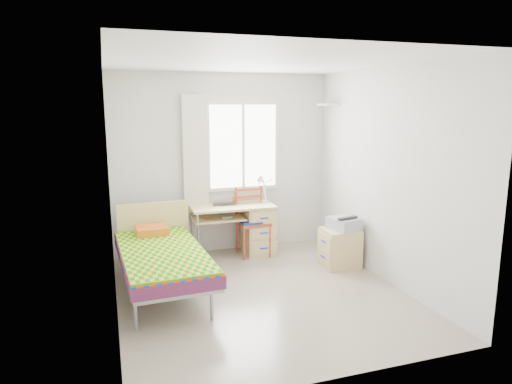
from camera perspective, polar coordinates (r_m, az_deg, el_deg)
floor at (r=5.41m, az=0.71°, el=-12.62°), size 3.50×3.50×0.00m
ceiling at (r=4.97m, az=0.79°, el=16.01°), size 3.50×3.50×0.00m
wall_back at (r=6.69m, az=-4.15°, el=3.54°), size 3.20×0.00×3.20m
wall_left at (r=4.76m, az=-17.78°, el=-0.01°), size 0.00×3.50×3.50m
wall_right at (r=5.74m, az=16.03°, el=1.90°), size 0.00×3.50×3.50m
window at (r=6.72m, az=-1.63°, el=5.74°), size 1.10×0.04×1.30m
curtain at (r=6.51m, az=-7.61°, el=4.60°), size 0.35×0.05×1.70m
floating_shelf at (r=6.83m, az=8.94°, el=10.74°), size 0.20×0.32×0.03m
bed at (r=5.51m, az=-11.71°, el=-7.70°), size 1.02×2.04×0.86m
desk at (r=6.67m, az=-0.33°, el=-4.34°), size 1.19×0.56×0.74m
chair at (r=6.61m, az=-0.47°, el=-3.13°), size 0.44×0.44×0.99m
cabinet at (r=6.28m, az=10.39°, el=-6.87°), size 0.48×0.43×0.51m
printer at (r=6.20m, az=10.95°, el=-3.84°), size 0.41×0.45×0.17m
laptop at (r=6.50m, az=-3.97°, el=-1.60°), size 0.35×0.25×0.03m
pen_cup at (r=6.67m, az=-2.61°, el=-0.94°), size 0.10×0.10×0.10m
task_lamp at (r=6.53m, az=0.92°, el=0.75°), size 0.23×0.33×0.43m
book at (r=6.48m, az=-4.57°, el=-3.11°), size 0.18×0.23×0.02m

